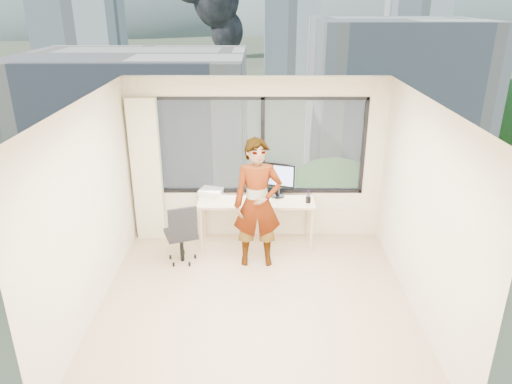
{
  "coord_description": "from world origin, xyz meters",
  "views": [
    {
      "loc": [
        0.03,
        -5.2,
        3.67
      ],
      "look_at": [
        0.0,
        1.0,
        1.15
      ],
      "focal_mm": 33.63,
      "sensor_mm": 36.0,
      "label": 1
    }
  ],
  "objects_px": {
    "person": "(258,204)",
    "monitor": "(278,180)",
    "game_console": "(211,192)",
    "laptop": "(258,194)",
    "chair": "(181,232)",
    "desk": "(256,222)",
    "handbag": "(261,190)"
  },
  "relations": [
    {
      "from": "person",
      "to": "monitor",
      "type": "height_order",
      "value": "person"
    },
    {
      "from": "game_console",
      "to": "laptop",
      "type": "height_order",
      "value": "laptop"
    },
    {
      "from": "chair",
      "to": "laptop",
      "type": "height_order",
      "value": "chair"
    },
    {
      "from": "desk",
      "to": "monitor",
      "type": "relative_size",
      "value": 3.24
    },
    {
      "from": "person",
      "to": "laptop",
      "type": "distance_m",
      "value": 0.6
    },
    {
      "from": "monitor",
      "to": "game_console",
      "type": "xyz_separation_m",
      "value": [
        -1.06,
        0.09,
        -0.24
      ]
    },
    {
      "from": "desk",
      "to": "laptop",
      "type": "distance_m",
      "value": 0.48
    },
    {
      "from": "monitor",
      "to": "handbag",
      "type": "bearing_deg",
      "value": -172.49
    },
    {
      "from": "monitor",
      "to": "handbag",
      "type": "height_order",
      "value": "monitor"
    },
    {
      "from": "desk",
      "to": "game_console",
      "type": "height_order",
      "value": "game_console"
    },
    {
      "from": "monitor",
      "to": "person",
      "type": "bearing_deg",
      "value": -94.81
    },
    {
      "from": "desk",
      "to": "laptop",
      "type": "relative_size",
      "value": 5.49
    },
    {
      "from": "desk",
      "to": "game_console",
      "type": "relative_size",
      "value": 5.3
    },
    {
      "from": "laptop",
      "to": "chair",
      "type": "bearing_deg",
      "value": -157.02
    },
    {
      "from": "chair",
      "to": "handbag",
      "type": "bearing_deg",
      "value": 11.8
    },
    {
      "from": "person",
      "to": "handbag",
      "type": "xyz_separation_m",
      "value": [
        0.05,
        0.81,
        -0.11
      ]
    },
    {
      "from": "person",
      "to": "game_console",
      "type": "height_order",
      "value": "person"
    },
    {
      "from": "laptop",
      "to": "handbag",
      "type": "xyz_separation_m",
      "value": [
        0.04,
        0.22,
        -0.01
      ]
    },
    {
      "from": "laptop",
      "to": "handbag",
      "type": "relative_size",
      "value": 1.43
    },
    {
      "from": "chair",
      "to": "monitor",
      "type": "relative_size",
      "value": 1.73
    },
    {
      "from": "chair",
      "to": "game_console",
      "type": "xyz_separation_m",
      "value": [
        0.38,
        0.82,
        0.31
      ]
    },
    {
      "from": "desk",
      "to": "person",
      "type": "bearing_deg",
      "value": -87.93
    },
    {
      "from": "desk",
      "to": "person",
      "type": "distance_m",
      "value": 0.84
    },
    {
      "from": "monitor",
      "to": "laptop",
      "type": "relative_size",
      "value": 1.69
    },
    {
      "from": "monitor",
      "to": "game_console",
      "type": "relative_size",
      "value": 1.64
    },
    {
      "from": "game_console",
      "to": "chair",
      "type": "bearing_deg",
      "value": -97.71
    },
    {
      "from": "chair",
      "to": "handbag",
      "type": "relative_size",
      "value": 4.19
    },
    {
      "from": "laptop",
      "to": "handbag",
      "type": "height_order",
      "value": "laptop"
    },
    {
      "from": "person",
      "to": "monitor",
      "type": "relative_size",
      "value": 3.42
    },
    {
      "from": "chair",
      "to": "person",
      "type": "relative_size",
      "value": 0.51
    },
    {
      "from": "monitor",
      "to": "handbag",
      "type": "relative_size",
      "value": 2.42
    },
    {
      "from": "desk",
      "to": "laptop",
      "type": "bearing_deg",
      "value": -32.66
    }
  ]
}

